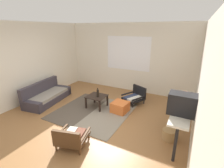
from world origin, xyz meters
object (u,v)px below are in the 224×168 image
at_px(clay_vase, 184,98).
at_px(ottoman_orange, 120,107).
at_px(coffee_table, 97,98).
at_px(armchair_by_window, 135,96).
at_px(glass_bottle, 98,93).
at_px(wicker_basket, 169,135).
at_px(couch, 47,96).
at_px(armchair_striped_foreground, 71,137).
at_px(console_shelf, 181,113).
at_px(crt_television, 182,104).

bearing_deg(clay_vase, ottoman_orange, 172.65).
distance_m(coffee_table, armchair_by_window, 1.35).
bearing_deg(glass_bottle, wicker_basket, -14.06).
xyz_separation_m(couch, armchair_by_window, (2.83, 1.34, 0.04)).
bearing_deg(armchair_by_window, armchair_striped_foreground, -99.34).
height_order(ottoman_orange, glass_bottle, glass_bottle).
bearing_deg(ottoman_orange, coffee_table, -175.28).
distance_m(armchair_striped_foreground, clay_vase, 2.74).
height_order(ottoman_orange, console_shelf, console_shelf).
distance_m(ottoman_orange, wicker_basket, 1.72).
height_order(clay_vase, glass_bottle, clay_vase).
bearing_deg(wicker_basket, ottoman_orange, 156.49).
bearing_deg(crt_television, ottoman_orange, 154.52).
height_order(coffee_table, console_shelf, console_shelf).
height_order(ottoman_orange, clay_vase, clay_vase).
bearing_deg(crt_television, wicker_basket, 140.41).
height_order(couch, console_shelf, console_shelf).
height_order(couch, glass_bottle, glass_bottle).
bearing_deg(glass_bottle, coffee_table, 151.39).
distance_m(armchair_striped_foreground, glass_bottle, 1.91).
bearing_deg(console_shelf, crt_television, -90.78).
bearing_deg(clay_vase, crt_television, -90.30).
bearing_deg(console_shelf, coffee_table, 168.12).
bearing_deg(glass_bottle, crt_television, -16.37).
height_order(armchair_by_window, glass_bottle, glass_bottle).
bearing_deg(crt_television, console_shelf, 89.22).
relative_size(armchair_by_window, ottoman_orange, 1.74).
bearing_deg(wicker_basket, glass_bottle, 165.94).
distance_m(ottoman_orange, glass_bottle, 0.83).
height_order(coffee_table, glass_bottle, glass_bottle).
relative_size(couch, crt_television, 3.33).
height_order(couch, clay_vase, clay_vase).
bearing_deg(armchair_striped_foreground, wicker_basket, 33.96).
relative_size(armchair_by_window, clay_vase, 2.90).
xyz_separation_m(console_shelf, crt_television, (-0.00, -0.23, 0.32)).
distance_m(couch, crt_television, 4.50).
height_order(couch, ottoman_orange, couch).
bearing_deg(armchair_striped_foreground, ottoman_orange, 81.97).
relative_size(armchair_by_window, armchair_striped_foreground, 1.07).
bearing_deg(crt_television, glass_bottle, 163.63).
relative_size(coffee_table, ottoman_orange, 1.27).
xyz_separation_m(couch, clay_vase, (4.42, 0.26, 0.70)).
relative_size(console_shelf, wicker_basket, 5.03).
distance_m(armchair_by_window, armchair_striped_foreground, 2.82).
xyz_separation_m(coffee_table, wicker_basket, (2.39, -0.62, -0.20)).
bearing_deg(coffee_table, armchair_striped_foreground, -73.98).
bearing_deg(couch, console_shelf, -1.55).
bearing_deg(glass_bottle, armchair_striped_foreground, -75.80).
bearing_deg(couch, armchair_striped_foreground, -31.30).
distance_m(clay_vase, glass_bottle, 2.54).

